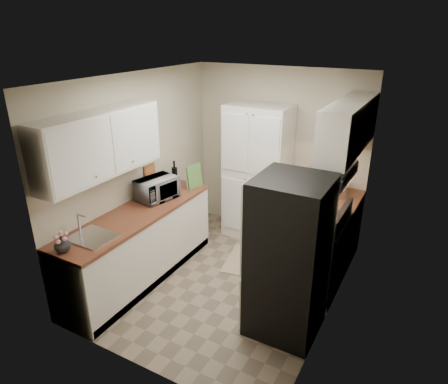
# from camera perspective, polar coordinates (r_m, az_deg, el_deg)

# --- Properties ---
(ground) EXTENTS (3.20, 3.20, 0.00)m
(ground) POSITION_cam_1_polar(r_m,az_deg,el_deg) (5.20, 0.27, -12.56)
(ground) COLOR #7A6B56
(ground) RESTS_ON ground
(room_shell) EXTENTS (2.64, 3.24, 2.52)m
(room_shell) POSITION_cam_1_polar(r_m,az_deg,el_deg) (4.47, 0.04, 4.76)
(room_shell) COLOR #B5AD92
(room_shell) RESTS_ON ground
(pantry_cabinet) EXTENTS (0.90, 0.55, 2.00)m
(pantry_cabinet) POSITION_cam_1_polar(r_m,az_deg,el_deg) (5.87, 4.74, 2.65)
(pantry_cabinet) COLOR silver
(pantry_cabinet) RESTS_ON ground
(base_cabinet_left) EXTENTS (0.60, 2.30, 0.88)m
(base_cabinet_left) POSITION_cam_1_polar(r_m,az_deg,el_deg) (5.16, -11.86, -7.64)
(base_cabinet_left) COLOR silver
(base_cabinet_left) RESTS_ON ground
(countertop_left) EXTENTS (0.63, 2.33, 0.04)m
(countertop_left) POSITION_cam_1_polar(r_m,az_deg,el_deg) (4.94, -12.29, -3.02)
(countertop_left) COLOR brown
(countertop_left) RESTS_ON base_cabinet_left
(base_cabinet_right) EXTENTS (0.60, 0.80, 0.88)m
(base_cabinet_right) POSITION_cam_1_polar(r_m,az_deg,el_deg) (5.64, 15.11, -5.17)
(base_cabinet_right) COLOR silver
(base_cabinet_right) RESTS_ON ground
(countertop_right) EXTENTS (0.63, 0.83, 0.04)m
(countertop_right) POSITION_cam_1_polar(r_m,az_deg,el_deg) (5.45, 15.60, -0.88)
(countertop_right) COLOR brown
(countertop_right) RESTS_ON base_cabinet_right
(electric_range) EXTENTS (0.71, 0.78, 1.13)m
(electric_range) POSITION_cam_1_polar(r_m,az_deg,el_deg) (4.95, 12.59, -8.60)
(electric_range) COLOR #B7B7BC
(electric_range) RESTS_ON ground
(refrigerator) EXTENTS (0.70, 0.72, 1.70)m
(refrigerator) POSITION_cam_1_polar(r_m,az_deg,el_deg) (4.10, 9.21, -9.24)
(refrigerator) COLOR #B7B7BC
(refrigerator) RESTS_ON ground
(microwave) EXTENTS (0.44, 0.57, 0.28)m
(microwave) POSITION_cam_1_polar(r_m,az_deg,el_deg) (5.20, -9.56, 0.46)
(microwave) COLOR #A5A6AA
(microwave) RESTS_ON countertop_left
(wine_bottle) EXTENTS (0.08, 0.08, 0.33)m
(wine_bottle) POSITION_cam_1_polar(r_m,az_deg,el_deg) (5.62, -7.07, 2.55)
(wine_bottle) COLOR black
(wine_bottle) RESTS_ON countertop_left
(flower_vase) EXTENTS (0.19, 0.19, 0.17)m
(flower_vase) POSITION_cam_1_polar(r_m,az_deg,el_deg) (4.29, -22.11, -6.90)
(flower_vase) COLOR silver
(flower_vase) RESTS_ON countertop_left
(cutting_board) EXTENTS (0.07, 0.27, 0.33)m
(cutting_board) POSITION_cam_1_polar(r_m,az_deg,el_deg) (5.50, -4.25, 2.25)
(cutting_board) COLOR #4B7B35
(cutting_board) RESTS_ON countertop_left
(toaster_oven) EXTENTS (0.37, 0.41, 0.20)m
(toaster_oven) POSITION_cam_1_polar(r_m,az_deg,el_deg) (5.48, 15.45, 0.62)
(toaster_oven) COLOR #B4B5BA
(toaster_oven) RESTS_ON countertop_right
(fruit_basket) EXTENTS (0.27, 0.27, 0.11)m
(fruit_basket) POSITION_cam_1_polar(r_m,az_deg,el_deg) (5.46, 15.49, 2.22)
(fruit_basket) COLOR orange
(fruit_basket) RESTS_ON toaster_oven
(kitchen_mat) EXTENTS (0.60, 0.83, 0.01)m
(kitchen_mat) POSITION_cam_1_polar(r_m,az_deg,el_deg) (5.60, 2.97, -9.68)
(kitchen_mat) COLOR tan
(kitchen_mat) RESTS_ON ground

